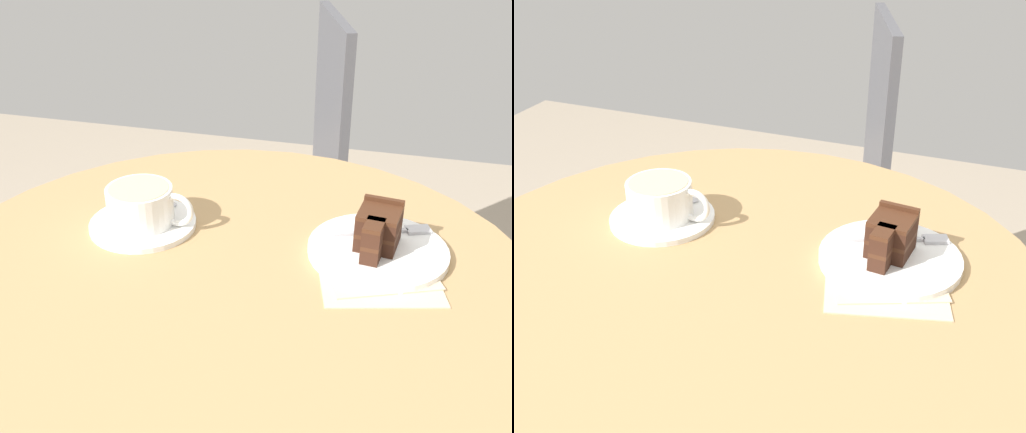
% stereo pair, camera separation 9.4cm
% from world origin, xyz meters
% --- Properties ---
extents(cafe_table, '(0.88, 0.88, 0.74)m').
position_xyz_m(cafe_table, '(0.00, 0.00, 0.62)').
color(cafe_table, '#A37F51').
rests_on(cafe_table, ground).
extents(saucer, '(0.16, 0.16, 0.01)m').
position_xyz_m(saucer, '(-0.16, 0.10, 0.74)').
color(saucer, white).
rests_on(saucer, cafe_table).
extents(coffee_cup, '(0.14, 0.10, 0.06)m').
position_xyz_m(coffee_cup, '(-0.16, 0.10, 0.78)').
color(coffee_cup, white).
rests_on(coffee_cup, saucer).
extents(teaspoon, '(0.09, 0.06, 0.00)m').
position_xyz_m(teaspoon, '(-0.16, 0.15, 0.75)').
color(teaspoon, '#B7B7BC').
rests_on(teaspoon, saucer).
extents(cake_plate, '(0.20, 0.20, 0.01)m').
position_xyz_m(cake_plate, '(0.19, 0.11, 0.74)').
color(cake_plate, white).
rests_on(cake_plate, cafe_table).
extents(cake_slice, '(0.06, 0.09, 0.06)m').
position_xyz_m(cake_slice, '(0.19, 0.11, 0.78)').
color(cake_slice, '#381E14').
rests_on(cake_slice, cake_plate).
extents(fork, '(0.14, 0.07, 0.00)m').
position_xyz_m(fork, '(0.21, 0.16, 0.75)').
color(fork, '#B7B7BC').
rests_on(fork, cake_plate).
extents(napkin, '(0.20, 0.21, 0.00)m').
position_xyz_m(napkin, '(0.20, 0.07, 0.74)').
color(napkin, beige).
rests_on(napkin, cafe_table).
extents(cafe_chair, '(0.48, 0.48, 0.90)m').
position_xyz_m(cafe_chair, '(-0.07, 0.86, 0.52)').
color(cafe_chair, '#4C4C51').
rests_on(cafe_chair, ground).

